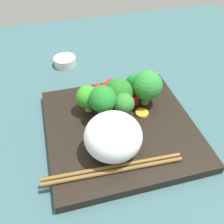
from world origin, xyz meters
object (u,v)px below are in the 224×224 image
(rice_mound, at_px, (113,136))
(carrot_slice_2, at_px, (120,95))
(chopstick_pair, at_px, (114,169))
(broccoli_floret_4, at_px, (88,97))
(sauce_cup, at_px, (65,61))
(square_plate, at_px, (120,128))

(rice_mound, relative_size, carrot_slice_2, 4.34)
(chopstick_pair, bearing_deg, broccoli_floret_4, 96.54)
(carrot_slice_2, distance_m, sauce_cup, 0.21)
(square_plate, xyz_separation_m, rice_mound, (-0.06, 0.03, 0.05))
(square_plate, bearing_deg, carrot_slice_2, -16.46)
(square_plate, bearing_deg, rice_mound, 152.40)
(rice_mound, distance_m, carrot_slice_2, 0.15)
(chopstick_pair, relative_size, sauce_cup, 4.03)
(square_plate, distance_m, chopstick_pair, 0.11)
(rice_mound, distance_m, sauce_cup, 0.33)
(rice_mound, distance_m, chopstick_pair, 0.05)
(carrot_slice_2, bearing_deg, chopstick_pair, 160.03)
(rice_mound, xyz_separation_m, broccoli_floret_4, (0.11, 0.02, -0.00))
(chopstick_pair, bearing_deg, rice_mound, 78.42)
(broccoli_floret_4, height_order, sauce_cup, broccoli_floret_4)
(broccoli_floret_4, xyz_separation_m, chopstick_pair, (-0.15, -0.01, -0.03))
(rice_mound, relative_size, chopstick_pair, 0.42)
(broccoli_floret_4, relative_size, carrot_slice_2, 2.67)
(square_plate, distance_m, broccoli_floret_4, 0.09)
(square_plate, bearing_deg, sauce_cup, 14.54)
(carrot_slice_2, bearing_deg, rice_mound, 158.66)
(rice_mound, height_order, broccoli_floret_4, rice_mound)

